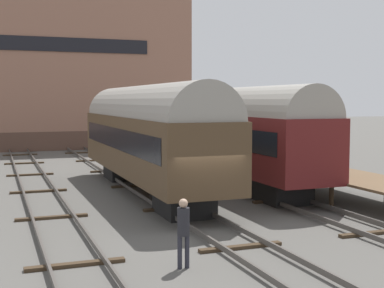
{
  "coord_description": "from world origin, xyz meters",
  "views": [
    {
      "loc": [
        -6.69,
        -16.85,
        4.34
      ],
      "look_at": [
        2.39,
        7.49,
        2.2
      ],
      "focal_mm": 50.0,
      "sensor_mm": 36.0,
      "label": 1
    }
  ],
  "objects_px": {
    "train_car_maroon": "(232,130)",
    "bench": "(301,157)",
    "person_worker": "(183,226)",
    "train_car_brown": "(148,133)"
  },
  "relations": [
    {
      "from": "train_car_maroon",
      "to": "bench",
      "type": "xyz_separation_m",
      "value": [
        2.46,
        -2.7,
        -1.24
      ]
    },
    {
      "from": "bench",
      "to": "person_worker",
      "type": "relative_size",
      "value": 0.77
    },
    {
      "from": "train_car_maroon",
      "to": "bench",
      "type": "height_order",
      "value": "train_car_maroon"
    },
    {
      "from": "train_car_maroon",
      "to": "person_worker",
      "type": "relative_size",
      "value": 8.56
    },
    {
      "from": "train_car_brown",
      "to": "person_worker",
      "type": "xyz_separation_m",
      "value": [
        -2.19,
        -11.07,
        -1.73
      ]
    },
    {
      "from": "train_car_brown",
      "to": "train_car_maroon",
      "type": "bearing_deg",
      "value": 13.08
    },
    {
      "from": "bench",
      "to": "person_worker",
      "type": "bearing_deg",
      "value": -134.81
    },
    {
      "from": "bench",
      "to": "person_worker",
      "type": "xyz_separation_m",
      "value": [
        -9.42,
        -9.48,
        -0.48
      ]
    },
    {
      "from": "train_car_brown",
      "to": "person_worker",
      "type": "relative_size",
      "value": 8.36
    },
    {
      "from": "train_car_brown",
      "to": "person_worker",
      "type": "distance_m",
      "value": 11.42
    }
  ]
}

